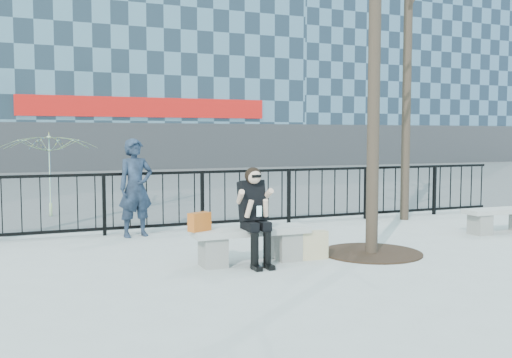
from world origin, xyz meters
name	(u,v)px	position (x,y,z in m)	size (l,w,h in m)	color
ground	(251,263)	(0.00, 0.00, 0.00)	(120.00, 120.00, 0.00)	#9B9A96
street_surface	(107,182)	(0.00, 15.00, 0.00)	(60.00, 23.00, 0.01)	#474747
railing	(192,200)	(0.00, 3.00, 0.55)	(14.00, 0.06, 1.10)	black
building_right	(376,12)	(20.00, 27.00, 10.30)	(16.20, 10.20, 20.60)	slate
tree_grate	(371,253)	(1.90, -0.10, 0.01)	(1.50, 1.50, 0.02)	black
bench_main	(251,241)	(0.00, 0.00, 0.30)	(1.65, 0.46, 0.49)	slate
bench_second	(501,218)	(5.14, 0.59, 0.27)	(1.49, 0.42, 0.44)	slate
seated_woman	(255,216)	(0.00, -0.16, 0.67)	(0.50, 0.64, 1.34)	black
handbag	(199,222)	(-0.73, 0.02, 0.61)	(0.30, 0.14, 0.25)	#B65016
shopping_bag	(313,245)	(0.91, -0.11, 0.20)	(0.42, 0.16, 0.40)	beige
standing_man	(136,188)	(-1.10, 2.68, 0.86)	(0.63, 0.41, 1.71)	black
vendor_umbrella	(49,175)	(-2.40, 5.77, 0.92)	(2.01, 2.05, 1.85)	yellow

